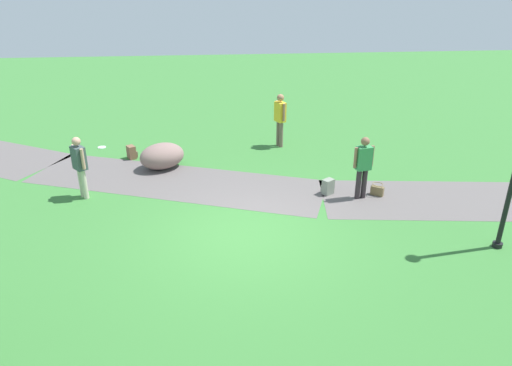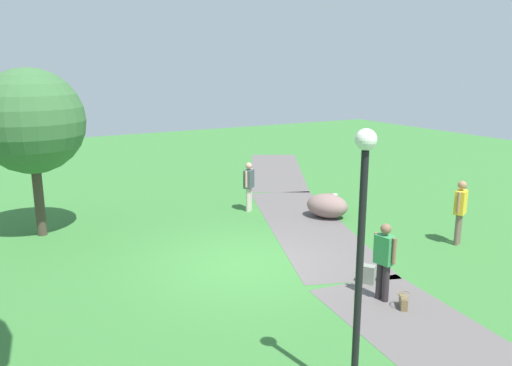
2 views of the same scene
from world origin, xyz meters
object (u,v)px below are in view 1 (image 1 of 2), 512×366
handbag_on_grass (377,190)px  backpack_by_boulder (132,152)px  lawn_boulder (162,156)px  frisbee_on_grass (102,147)px  man_near_boulder (80,164)px  passerby_on_path (280,116)px  woman_with_handbag (363,164)px  spare_backpack_on_lawn (328,187)px

handbag_on_grass → backpack_by_boulder: 7.30m
lawn_boulder → frisbee_on_grass: size_ratio=6.20×
man_near_boulder → backpack_by_boulder: man_near_boulder is taller
man_near_boulder → passerby_on_path: 6.33m
man_near_boulder → frisbee_on_grass: (0.31, -3.69, -0.90)m
woman_with_handbag → spare_backpack_on_lawn: (0.76, -0.31, -0.73)m
lawn_boulder → man_near_boulder: (1.80, 1.77, 0.55)m
woman_with_handbag → handbag_on_grass: 0.92m
woman_with_handbag → passerby_on_path: (1.47, -4.00, 0.07)m
man_near_boulder → backpack_by_boulder: 2.84m
backpack_by_boulder → man_near_boulder: bearing=73.0°
lawn_boulder → spare_backpack_on_lawn: size_ratio=3.99×
woman_with_handbag → spare_backpack_on_lawn: bearing=-22.6°
lawn_boulder → backpack_by_boulder: bearing=-40.9°
man_near_boulder → passerby_on_path: bearing=-148.7°
backpack_by_boulder → frisbee_on_grass: size_ratio=1.55×
handbag_on_grass → passerby_on_path: bearing=-63.5°
passerby_on_path → frisbee_on_grass: size_ratio=6.62×
man_near_boulder → woman_with_handbag: bearing=174.1°
handbag_on_grass → spare_backpack_on_lawn: bearing=-9.5°
handbag_on_grass → man_near_boulder: bearing=-4.7°
woman_with_handbag → backpack_by_boulder: 6.97m
lawn_boulder → spare_backpack_on_lawn: lawn_boulder is taller
passerby_on_path → handbag_on_grass: 4.43m
lawn_boulder → man_near_boulder: 2.58m
lawn_boulder → handbag_on_grass: (-5.55, 2.37, -0.23)m
man_near_boulder → backpack_by_boulder: bearing=-107.0°
passerby_on_path → lawn_boulder: bearing=22.8°
handbag_on_grass → woman_with_handbag: bearing=12.9°
man_near_boulder → frisbee_on_grass: bearing=-85.3°
spare_backpack_on_lawn → frisbee_on_grass: spare_backpack_on_lawn is taller
lawn_boulder → woman_with_handbag: (-5.08, 2.48, 0.55)m
woman_with_handbag → handbag_on_grass: size_ratio=4.21×
frisbee_on_grass → lawn_boulder: bearing=137.6°
man_near_boulder → spare_backpack_on_lawn: bearing=176.3°
handbag_on_grass → frisbee_on_grass: size_ratio=1.47×
lawn_boulder → handbag_on_grass: bearing=156.9°
man_near_boulder → spare_backpack_on_lawn: (-6.12, 0.39, -0.72)m
spare_backpack_on_lawn → frisbee_on_grass: bearing=-32.4°
lawn_boulder → backpack_by_boulder: 1.32m
man_near_boulder → frisbee_on_grass: man_near_boulder is taller
lawn_boulder → passerby_on_path: (-3.61, -1.52, 0.63)m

